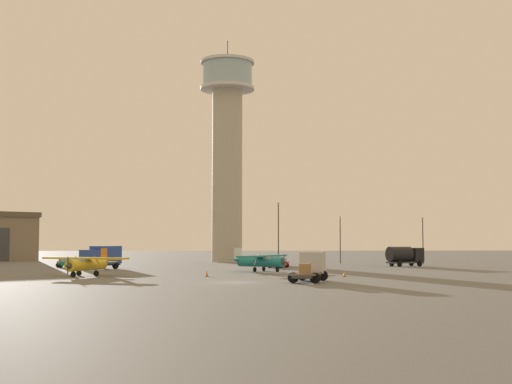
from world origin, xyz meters
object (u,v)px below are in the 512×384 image
object	(u,v)px
truck_box_blue	(102,256)
light_post_west	(340,235)
truck_flatbed_silver	(310,267)
car_green	(65,262)
light_post_north	(278,228)
traffic_cone_near_left	(207,273)
airplane_teal	(260,260)
light_post_east	(423,236)
car_red	(279,263)
control_tower	(227,142)
airplane_yellow	(87,263)
truck_fuel_tanker_black	(404,255)
traffic_cone_near_right	(344,274)

from	to	relation	value
truck_box_blue	light_post_west	size ratio (longest dim) A/B	0.76
truck_flatbed_silver	car_green	bearing A→B (deg)	59.93
light_post_north	traffic_cone_near_left	xyz separation A→B (m)	(-11.18, -35.50, -5.70)
traffic_cone_near_left	truck_box_blue	bearing A→B (deg)	126.41
airplane_teal	light_post_west	distance (m)	35.20
light_post_east	light_post_west	bearing A→B (deg)	155.27
car_red	light_post_north	size ratio (longest dim) A/B	0.46
control_tower	light_post_east	size ratio (longest dim) A/B	5.28
truck_flatbed_silver	light_post_north	distance (m)	44.94
light_post_west	light_post_east	size ratio (longest dim) A/B	1.04
control_tower	light_post_west	size ratio (longest dim) A/B	5.08
car_red	light_post_north	xyz separation A→B (m)	(1.05, 12.02, 5.30)
truck_flatbed_silver	light_post_west	xyz separation A→B (m)	(12.48, 51.92, 3.62)
control_tower	airplane_yellow	world-z (taller)	control_tower
airplane_teal	light_post_north	bearing A→B (deg)	113.70
truck_box_blue	airplane_yellow	bearing A→B (deg)	37.91
truck_fuel_tanker_black	traffic_cone_near_right	size ratio (longest dim) A/B	9.85
control_tower	light_post_north	bearing A→B (deg)	-63.17
airplane_teal	traffic_cone_near_left	size ratio (longest dim) A/B	13.35
car_green	truck_fuel_tanker_black	bearing A→B (deg)	-110.33
truck_fuel_tanker_black	car_red	world-z (taller)	truck_fuel_tanker_black
control_tower	truck_fuel_tanker_black	size ratio (longest dim) A/B	7.07
car_green	traffic_cone_near_left	distance (m)	33.89
light_post_west	traffic_cone_near_left	size ratio (longest dim) A/B	11.91
truck_box_blue	light_post_east	distance (m)	53.35
car_red	traffic_cone_near_left	xyz separation A→B (m)	(-10.13, -23.48, -0.40)
control_tower	light_post_north	distance (m)	24.61
truck_box_blue	truck_flatbed_silver	xyz separation A→B (m)	(25.21, -29.45, -0.41)
car_red	traffic_cone_near_left	distance (m)	25.58
truck_flatbed_silver	truck_box_blue	bearing A→B (deg)	58.96
control_tower	traffic_cone_near_left	world-z (taller)	control_tower
truck_fuel_tanker_black	light_post_east	world-z (taller)	light_post_east
truck_box_blue	light_post_north	world-z (taller)	light_post_north
light_post_north	truck_fuel_tanker_black	bearing A→B (deg)	-23.17
airplane_yellow	traffic_cone_near_right	xyz separation A→B (m)	(28.61, -2.55, -1.14)
truck_flatbed_silver	light_post_west	bearing A→B (deg)	4.87
traffic_cone_near_left	truck_flatbed_silver	bearing A→B (deg)	-41.82
light_post_west	control_tower	bearing A→B (deg)	155.47
truck_flatbed_silver	car_green	xyz separation A→B (m)	(-31.52, 35.58, -0.62)
light_post_west	truck_fuel_tanker_black	bearing A→B (deg)	-64.89
traffic_cone_near_left	light_post_north	bearing A→B (deg)	72.52
truck_fuel_tanker_black	traffic_cone_near_left	distance (m)	40.64
control_tower	truck_box_blue	xyz separation A→B (m)	(-17.90, -31.51, -20.81)
truck_flatbed_silver	car_green	world-z (taller)	truck_flatbed_silver
car_green	traffic_cone_near_right	world-z (taller)	car_green
airplane_yellow	truck_box_blue	bearing A→B (deg)	-151.89
control_tower	airplane_yellow	xyz separation A→B (m)	(-16.36, -50.04, -21.14)
truck_flatbed_silver	light_post_west	distance (m)	53.52
airplane_yellow	traffic_cone_near_left	world-z (taller)	airplane_yellow
control_tower	light_post_west	distance (m)	27.99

